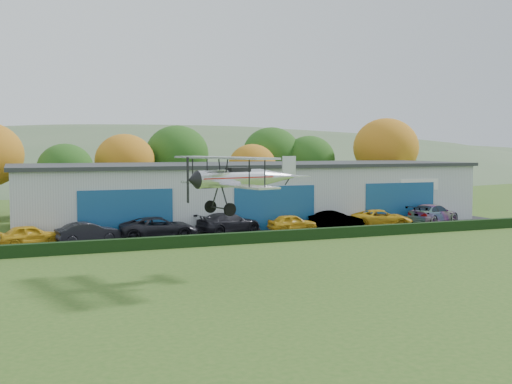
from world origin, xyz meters
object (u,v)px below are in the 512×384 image
object	(u,v)px
hangar	(249,193)
car_7	(433,214)
car_4	(292,223)
car_0	(30,235)
car_6	(382,218)
biplane	(240,176)
car_1	(88,233)
car_2	(159,228)
car_5	(336,220)
car_3	(229,223)

from	to	relation	value
hangar	car_7	distance (m)	16.43
hangar	car_4	world-z (taller)	hangar
car_4	car_0	bearing A→B (deg)	89.60
car_6	biplane	distance (m)	23.44
car_1	hangar	bearing A→B (deg)	-72.84
car_2	car_6	bearing A→B (deg)	-86.31
car_6	hangar	bearing A→B (deg)	72.62
hangar	car_4	distance (m)	7.68
car_0	car_1	size ratio (longest dim) A/B	0.93
car_1	car_6	distance (m)	24.05
car_0	car_5	size ratio (longest dim) A/B	0.94
car_6	biplane	bearing A→B (deg)	151.02
car_2	car_4	world-z (taller)	car_2
hangar	car_6	xyz separation A→B (m)	(9.11, -7.58, -1.90)
car_1	car_7	bearing A→B (deg)	-99.02
biplane	car_3	bearing A→B (deg)	58.69
hangar	car_7	world-z (taller)	hangar
car_5	car_4	bearing A→B (deg)	100.05
car_5	car_7	world-z (taller)	car_7
car_3	hangar	bearing A→B (deg)	-49.11
car_5	car_6	size ratio (longest dim) A/B	0.86
car_0	car_7	xyz separation A→B (m)	(33.45, 0.23, 0.13)
car_4	car_7	bearing A→B (deg)	-89.14
car_3	car_7	world-z (taller)	car_7
car_0	car_3	size ratio (longest dim) A/B	0.77
car_0	car_3	bearing A→B (deg)	-94.02
car_4	car_3	bearing A→B (deg)	77.69
hangar	car_4	bearing A→B (deg)	-82.90
car_1	car_4	size ratio (longest dim) A/B	1.12
car_0	car_7	bearing A→B (deg)	-97.62
biplane	hangar	bearing A→B (deg)	53.70
car_7	hangar	bearing A→B (deg)	42.18
car_1	car_2	xyz separation A→B (m)	(5.06, 0.20, 0.07)
hangar	biplane	distance (m)	23.81
car_0	car_5	bearing A→B (deg)	-98.24
car_3	car_4	distance (m)	5.11
car_0	car_2	distance (m)	8.86
car_2	car_4	distance (m)	10.80
car_0	car_3	world-z (taller)	car_3
car_5	car_6	distance (m)	4.28
car_0	car_3	xyz separation A→B (m)	(14.66, 1.02, 0.08)
car_7	biplane	distance (m)	28.19
car_0	car_1	distance (m)	3.82
car_1	car_6	size ratio (longest dim) A/B	0.86
car_2	car_1	bearing A→B (deg)	95.99
car_4	car_5	size ratio (longest dim) A/B	0.89
car_4	car_6	distance (m)	8.19
hangar	car_0	distance (m)	20.21
car_3	car_0	bearing A→B (deg)	77.78
car_1	car_3	distance (m)	10.96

